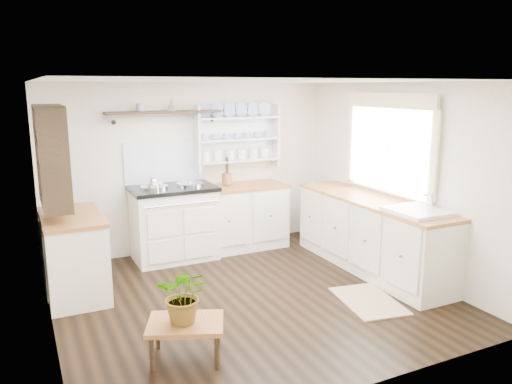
% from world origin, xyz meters
% --- Properties ---
extents(floor, '(4.00, 3.80, 0.01)m').
position_xyz_m(floor, '(0.00, 0.00, 0.00)').
color(floor, black).
rests_on(floor, ground).
extents(wall_back, '(4.00, 0.02, 2.30)m').
position_xyz_m(wall_back, '(0.00, 1.90, 1.15)').
color(wall_back, beige).
rests_on(wall_back, ground).
extents(wall_right, '(0.02, 3.80, 2.30)m').
position_xyz_m(wall_right, '(2.00, 0.00, 1.15)').
color(wall_right, beige).
rests_on(wall_right, ground).
extents(wall_left, '(0.02, 3.80, 2.30)m').
position_xyz_m(wall_left, '(-2.00, 0.00, 1.15)').
color(wall_left, beige).
rests_on(wall_left, ground).
extents(ceiling, '(4.00, 3.80, 0.01)m').
position_xyz_m(ceiling, '(0.00, 0.00, 2.30)').
color(ceiling, white).
rests_on(ceiling, wall_back).
extents(window, '(0.08, 1.55, 1.22)m').
position_xyz_m(window, '(1.95, 0.15, 1.56)').
color(window, white).
rests_on(window, wall_right).
extents(aga_cooker, '(1.09, 0.75, 1.00)m').
position_xyz_m(aga_cooker, '(-0.38, 1.57, 0.49)').
color(aga_cooker, white).
rests_on(aga_cooker, floor).
extents(back_cabinets, '(1.27, 0.63, 0.90)m').
position_xyz_m(back_cabinets, '(0.60, 1.60, 0.46)').
color(back_cabinets, silver).
rests_on(back_cabinets, floor).
extents(right_cabinets, '(0.62, 2.43, 0.90)m').
position_xyz_m(right_cabinets, '(1.70, 0.10, 0.46)').
color(right_cabinets, silver).
rests_on(right_cabinets, floor).
extents(belfast_sink, '(0.55, 0.60, 0.45)m').
position_xyz_m(belfast_sink, '(1.70, -0.65, 0.80)').
color(belfast_sink, white).
rests_on(belfast_sink, right_cabinets).
extents(left_cabinets, '(0.62, 1.13, 0.90)m').
position_xyz_m(left_cabinets, '(-1.70, 0.90, 0.46)').
color(left_cabinets, silver).
rests_on(left_cabinets, floor).
extents(plate_rack, '(1.20, 0.22, 0.90)m').
position_xyz_m(plate_rack, '(0.65, 1.86, 1.56)').
color(plate_rack, white).
rests_on(plate_rack, wall_back).
extents(high_shelf, '(1.50, 0.29, 0.16)m').
position_xyz_m(high_shelf, '(-0.40, 1.78, 1.91)').
color(high_shelf, black).
rests_on(high_shelf, wall_back).
extents(left_shelving, '(0.28, 0.80, 1.05)m').
position_xyz_m(left_shelving, '(-1.84, 0.90, 1.55)').
color(left_shelving, black).
rests_on(left_shelving, wall_left).
extents(kettle, '(0.16, 0.16, 0.20)m').
position_xyz_m(kettle, '(-0.66, 1.45, 1.03)').
color(kettle, silver).
rests_on(kettle, aga_cooker).
extents(utensil_crock, '(0.13, 0.13, 0.16)m').
position_xyz_m(utensil_crock, '(0.43, 1.68, 0.99)').
color(utensil_crock, brown).
rests_on(utensil_crock, back_cabinets).
extents(center_table, '(0.74, 0.65, 0.34)m').
position_xyz_m(center_table, '(-1.03, -0.92, 0.29)').
color(center_table, brown).
rests_on(center_table, floor).
extents(potted_plant, '(0.56, 0.53, 0.48)m').
position_xyz_m(potted_plant, '(-1.03, -0.92, 0.58)').
color(potted_plant, '#3F7233').
rests_on(potted_plant, center_table).
extents(floor_rug, '(0.68, 0.93, 0.02)m').
position_xyz_m(floor_rug, '(1.07, -0.68, 0.01)').
color(floor_rug, olive).
rests_on(floor_rug, floor).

